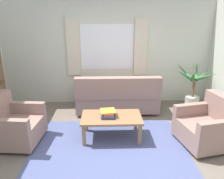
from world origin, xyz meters
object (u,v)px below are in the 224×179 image
(armchair_right, at_px, (208,126))
(potted_plant, at_px, (193,88))
(couch, at_px, (117,97))
(book_stack_on_table, at_px, (108,113))
(coffee_table, at_px, (111,119))
(armchair_left, at_px, (13,125))

(armchair_right, distance_m, potted_plant, 1.67)
(couch, distance_m, book_stack_on_table, 1.19)
(coffee_table, xyz_separation_m, potted_plant, (2.04, 1.36, 0.13))
(coffee_table, relative_size, potted_plant, 0.97)
(couch, distance_m, potted_plant, 1.88)
(armchair_left, distance_m, coffee_table, 1.76)
(armchair_right, height_order, book_stack_on_table, armchair_right)
(armchair_right, distance_m, book_stack_on_table, 1.78)
(book_stack_on_table, distance_m, potted_plant, 2.50)
(book_stack_on_table, height_order, potted_plant, potted_plant)
(armchair_left, relative_size, book_stack_on_table, 2.85)
(armchair_left, relative_size, potted_plant, 0.81)
(armchair_right, height_order, coffee_table, armchair_right)
(armchair_left, height_order, book_stack_on_table, armchair_left)
(armchair_left, bearing_deg, couch, -51.32)
(armchair_left, height_order, potted_plant, potted_plant)
(armchair_right, relative_size, coffee_table, 0.90)
(coffee_table, bearing_deg, potted_plant, 33.65)
(armchair_left, height_order, armchair_right, same)
(armchair_right, relative_size, book_stack_on_table, 3.09)
(couch, height_order, book_stack_on_table, couch)
(potted_plant, bearing_deg, coffee_table, -146.35)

